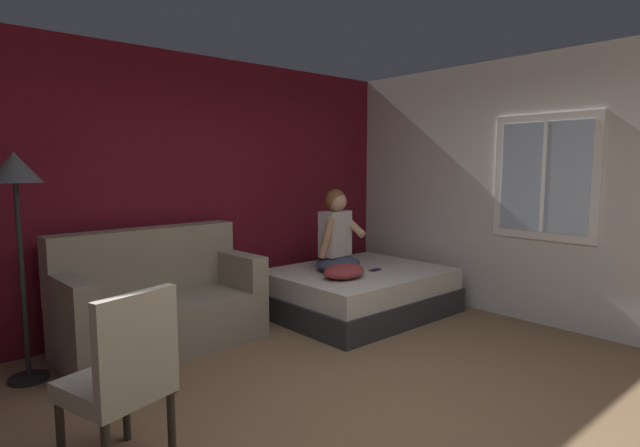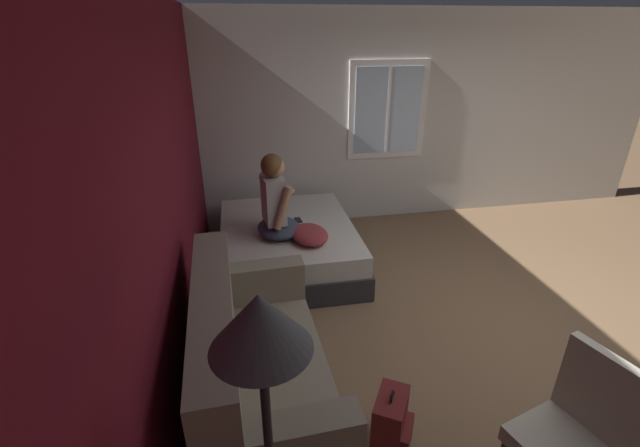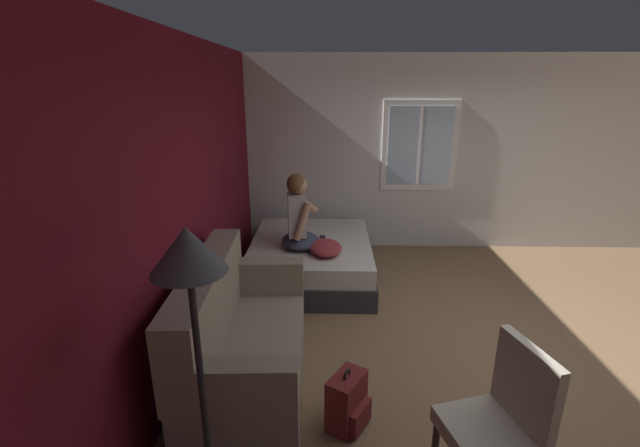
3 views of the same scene
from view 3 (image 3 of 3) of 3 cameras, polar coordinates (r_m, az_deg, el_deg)
The scene contains 11 objects.
ground_plane at distance 4.33m, azimuth 24.42°, elevation -15.98°, with size 40.00×40.00×0.00m, color brown.
wall_back_accent at distance 3.62m, azimuth -18.80°, elevation 1.76°, with size 10.48×0.16×2.70m, color maroon.
wall_side_with_window at distance 6.37m, azimuth 16.40°, elevation 8.79°, with size 0.19×7.02×2.70m.
bed at distance 5.33m, azimuth -1.21°, elevation -4.76°, with size 1.83×1.48×0.48m.
couch at distance 3.51m, azimuth -10.59°, elevation -15.37°, with size 1.73×0.89×1.04m.
side_chair at distance 2.81m, azimuth 22.92°, elevation -22.95°, with size 0.57×0.57×0.98m.
person_seated at distance 4.93m, azimuth -2.85°, elevation 0.72°, with size 0.57×0.50×0.88m.
backpack at distance 3.25m, azimuth 3.72°, elevation -22.66°, with size 0.35×0.34×0.46m.
throw_pillow at distance 4.83m, azimuth 0.78°, elevation -3.23°, with size 0.48×0.36×0.14m, color #993338.
cell_phone at distance 5.33m, azimuth 0.34°, elevation -1.87°, with size 0.07×0.14×0.01m, color black.
floor_lamp at distance 2.11m, azimuth -16.86°, elevation -7.42°, with size 0.36×0.36×1.70m.
Camera 3 is at (-3.26, 1.65, 2.32)m, focal length 24.00 mm.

